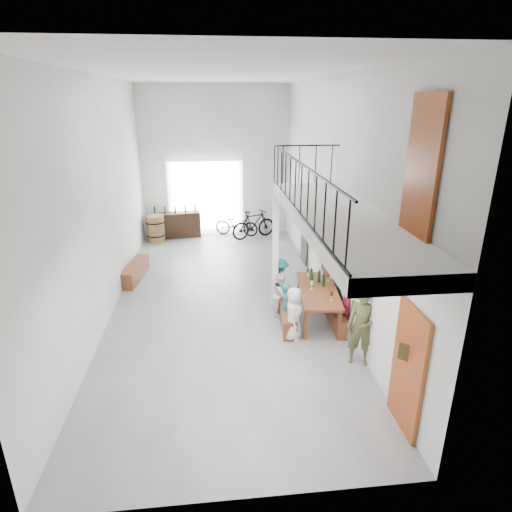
{
  "coord_description": "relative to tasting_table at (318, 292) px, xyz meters",
  "views": [
    {
      "loc": [
        -0.23,
        -10.19,
        4.99
      ],
      "look_at": [
        0.82,
        -0.5,
        1.38
      ],
      "focal_mm": 30.0,
      "sensor_mm": 36.0,
      "label": 1
    }
  ],
  "objects": [
    {
      "name": "guest_right_b",
      "position": [
        0.56,
        0.13,
        -0.19
      ],
      "size": [
        0.4,
        0.99,
        1.04
      ],
      "primitive_type": "imported",
      "rotation": [
        0.0,
        0.0,
        -1.67
      ],
      "color": "black",
      "rests_on": "ground"
    },
    {
      "name": "side_bench",
      "position": [
        -4.7,
        2.97,
        -0.47
      ],
      "size": [
        0.62,
        1.73,
        0.48
      ],
      "primitive_type": "cube",
      "rotation": [
        0.0,
        0.0,
        -0.15
      ],
      "color": "brown",
      "rests_on": "ground"
    },
    {
      "name": "guest_left_b",
      "position": [
        -0.79,
        -0.21,
        -0.18
      ],
      "size": [
        0.33,
        0.43,
        1.06
      ],
      "primitive_type": "imported",
      "rotation": [
        0.0,
        0.0,
        1.36
      ],
      "color": "#236774",
      "rests_on": "ground"
    },
    {
      "name": "tasting_table",
      "position": [
        0.0,
        0.0,
        0.0
      ],
      "size": [
        1.11,
        2.2,
        0.79
      ],
      "rotation": [
        0.0,
        0.0,
        -0.12
      ],
      "color": "brown",
      "rests_on": "ground"
    },
    {
      "name": "counter_bottles",
      "position": [
        -3.76,
        6.94,
        0.38
      ],
      "size": [
        1.54,
        0.28,
        0.28
      ],
      "color": "black",
      "rests_on": "serving_counter"
    },
    {
      "name": "balcony",
      "position": [
        -0.22,
        -1.84,
        2.26
      ],
      "size": [
        1.52,
        5.62,
        4.0
      ],
      "color": "white",
      "rests_on": "ground"
    },
    {
      "name": "serving_counter",
      "position": [
        -3.76,
        6.94,
        -0.23
      ],
      "size": [
        1.85,
        0.74,
        0.95
      ],
      "primitive_type": "cube",
      "rotation": [
        0.0,
        0.0,
        0.14
      ],
      "color": "#332110",
      "rests_on": "ground"
    },
    {
      "name": "bench_inner",
      "position": [
        -0.72,
        0.04,
        -0.48
      ],
      "size": [
        0.49,
        1.97,
        0.45
      ],
      "primitive_type": "cube",
      "rotation": [
        0.0,
        0.0,
        -0.09
      ],
      "color": "brown",
      "rests_on": "ground"
    },
    {
      "name": "guest_right_c",
      "position": [
        0.6,
        0.68,
        -0.09
      ],
      "size": [
        0.46,
        0.65,
        1.23
      ],
      "primitive_type": "imported",
      "rotation": [
        0.0,
        0.0,
        -1.45
      ],
      "color": "white",
      "rests_on": "ground"
    },
    {
      "name": "right_wall_decor",
      "position": [
        0.5,
        -0.58,
        1.04
      ],
      "size": [
        0.07,
        8.28,
        5.07
      ],
      "color": "#903711",
      "rests_on": "ground"
    },
    {
      "name": "room_walls",
      "position": [
        -2.2,
        1.29,
        2.85
      ],
      "size": [
        12.0,
        12.0,
        12.0
      ],
      "color": "white",
      "rests_on": "ground"
    },
    {
      "name": "bicycle_near",
      "position": [
        -1.47,
        6.89,
        -0.27
      ],
      "size": [
        1.78,
        1.12,
        0.88
      ],
      "primitive_type": "imported",
      "rotation": [
        0.0,
        0.0,
        1.23
      ],
      "color": "black",
      "rests_on": "ground"
    },
    {
      "name": "tableware",
      "position": [
        0.05,
        0.3,
        0.23
      ],
      "size": [
        0.57,
        1.49,
        0.35
      ],
      "color": "black",
      "rests_on": "tasting_table"
    },
    {
      "name": "gateway_portal",
      "position": [
        -2.6,
        7.23,
        0.69
      ],
      "size": [
        2.8,
        0.08,
        2.8
      ],
      "primitive_type": "cube",
      "color": "white",
      "rests_on": "ground"
    },
    {
      "name": "floor",
      "position": [
        -2.2,
        1.29,
        -0.71
      ],
      "size": [
        12.0,
        12.0,
        0.0
      ],
      "primitive_type": "plane",
      "color": "slate",
      "rests_on": "ground"
    },
    {
      "name": "potted_plant",
      "position": [
        0.25,
        1.89,
        -0.51
      ],
      "size": [
        0.44,
        0.41,
        0.39
      ],
      "primitive_type": "imported",
      "rotation": [
        0.0,
        0.0,
        -0.37
      ],
      "color": "#1B5015",
      "rests_on": "ground"
    },
    {
      "name": "guest_left_a",
      "position": [
        -0.73,
        -0.78,
        -0.1
      ],
      "size": [
        0.55,
        0.68,
        1.21
      ],
      "primitive_type": "imported",
      "rotation": [
        0.0,
        0.0,
        1.25
      ],
      "color": "white",
      "rests_on": "ground"
    },
    {
      "name": "oak_barrel",
      "position": [
        -4.48,
        6.5,
        -0.22
      ],
      "size": [
        0.67,
        0.67,
        0.98
      ],
      "color": "olive",
      "rests_on": "ground"
    },
    {
      "name": "guest_left_c",
      "position": [
        -0.81,
        0.35,
        -0.17
      ],
      "size": [
        0.57,
        0.63,
        1.07
      ],
      "primitive_type": "imported",
      "rotation": [
        0.0,
        0.0,
        1.19
      ],
      "color": "white",
      "rests_on": "ground"
    },
    {
      "name": "bicycle_far",
      "position": [
        -0.85,
        6.48,
        -0.17
      ],
      "size": [
        1.85,
        1.17,
        1.08
      ],
      "primitive_type": "imported",
      "rotation": [
        0.0,
        0.0,
        1.98
      ],
      "color": "black",
      "rests_on": "ground"
    },
    {
      "name": "bench_wall",
      "position": [
        0.37,
        -0.09,
        -0.49
      ],
      "size": [
        0.31,
        1.86,
        0.43
      ],
      "primitive_type": "cube",
      "rotation": [
        0.0,
        0.0,
        -0.04
      ],
      "color": "brown",
      "rests_on": "ground"
    },
    {
      "name": "host_standing",
      "position": [
        0.42,
        -1.83,
        0.1
      ],
      "size": [
        0.68,
        0.56,
        1.61
      ],
      "primitive_type": "imported",
      "rotation": [
        0.0,
        0.0,
        -0.33
      ],
      "color": "#4B4C2B",
      "rests_on": "ground"
    },
    {
      "name": "guest_right_a",
      "position": [
        0.52,
        -0.58,
        -0.15
      ],
      "size": [
        0.44,
        0.7,
        1.1
      ],
      "primitive_type": "imported",
      "rotation": [
        0.0,
        0.0,
        -1.86
      ],
      "color": "maroon",
      "rests_on": "ground"
    },
    {
      "name": "guest_left_d",
      "position": [
        -0.74,
        1.0,
        -0.11
      ],
      "size": [
        0.59,
        0.85,
        1.2
      ],
      "primitive_type": "imported",
      "rotation": [
        0.0,
        0.0,
        1.37
      ],
      "color": "#236774",
      "rests_on": "ground"
    }
  ]
}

